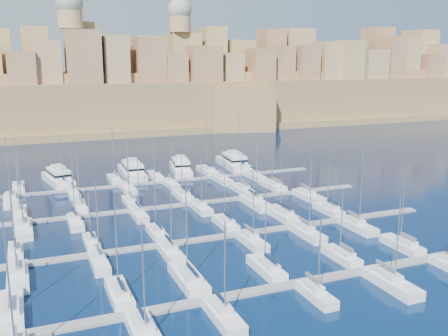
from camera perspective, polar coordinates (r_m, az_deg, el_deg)
name	(u,v)px	position (r m, az deg, el deg)	size (l,w,h in m)	color
ground	(209,217)	(102.27, -1.75, -5.65)	(600.00, 600.00, 0.00)	#030A31
pontoon_near	(292,284)	(73.48, 7.83, -13.02)	(84.00, 2.00, 0.40)	slate
pontoon_mid_near	(232,235)	(91.66, 0.91, -7.67)	(84.00, 2.00, 0.40)	slate
pontoon_mid_far	(193,204)	(111.23, -3.55, -4.08)	(84.00, 2.00, 0.40)	slate
pontoon_far	(166,182)	(131.57, -6.63, -1.56)	(84.00, 2.00, 0.40)	slate
sailboat_0	(11,310)	(70.21, -23.15, -14.71)	(2.98, 9.93, 15.56)	silver
sailboat_1	(119,293)	(70.44, -11.87, -13.86)	(2.66, 8.87, 14.42)	silver
sailboat_2	(189,279)	(73.35, -4.07, -12.49)	(3.20, 10.65, 15.66)	silver
sailboat_3	(266,268)	(76.91, 4.88, -11.32)	(2.68, 8.94, 12.50)	silver
sailboat_4	(342,256)	(83.13, 13.30, -9.78)	(2.46, 8.20, 12.04)	silver
sailboat_5	(402,245)	(90.73, 19.72, -8.28)	(2.60, 8.67, 12.74)	silver
sailboat_7	(144,333)	(60.95, -9.07, -18.14)	(2.93, 9.75, 14.64)	silver
sailboat_8	(223,315)	(63.87, -0.10, -16.48)	(2.67, 8.90, 13.32)	silver
sailboat_9	(316,294)	(70.09, 10.44, -13.97)	(2.28, 7.59, 11.60)	silver
sailboat_10	(391,283)	(75.78, 18.56, -12.31)	(2.96, 9.86, 13.76)	silver
sailboat_12	(16,252)	(89.47, -22.70, -8.82)	(2.31, 7.72, 11.71)	silver
sailboat_13	(91,242)	(89.80, -14.92, -8.19)	(2.23, 7.42, 10.17)	silver
sailboat_14	(157,233)	(92.05, -7.66, -7.35)	(2.41, 8.04, 13.14)	silver
sailboat_15	(226,223)	(96.33, 0.18, -6.33)	(2.58, 8.59, 13.19)	silver
sailboat_16	(282,214)	(102.30, 6.63, -5.27)	(3.09, 10.30, 16.26)	silver
sailboat_17	(329,210)	(107.01, 11.88, -4.69)	(2.57, 8.57, 12.86)	silver
sailboat_18	(18,277)	(79.61, -22.49, -11.40)	(2.95, 9.84, 14.76)	silver
sailboat_19	(99,262)	(80.94, -14.07, -10.42)	(2.42, 8.08, 13.91)	silver
sailboat_20	(171,253)	(82.73, -6.09, -9.61)	(2.64, 8.80, 12.34)	silver
sailboat_21	(252,241)	(87.54, 3.18, -8.29)	(2.63, 8.78, 13.23)	silver
sailboat_22	(307,233)	(92.44, 9.50, -7.31)	(2.73, 9.12, 14.44)	silver
sailboat_23	(357,226)	(98.23, 14.97, -6.37)	(2.82, 9.40, 15.89)	silver
sailboat_24	(20,213)	(110.74, -22.26, -4.78)	(2.56, 8.54, 14.12)	silver
sailboat_25	(80,207)	(111.04, -16.09, -4.30)	(2.45, 8.18, 12.03)	silver
sailboat_26	(130,202)	(112.40, -10.68, -3.81)	(2.38, 7.94, 13.75)	silver
sailboat_27	(183,195)	(115.89, -4.74, -3.15)	(2.75, 9.16, 13.52)	silver
sailboat_28	(242,189)	(121.11, 2.06, -2.43)	(2.78, 9.28, 14.97)	silver
sailboat_29	(273,186)	(124.94, 5.65, -2.02)	(2.88, 9.58, 13.98)	silver
sailboat_30	(24,229)	(100.08, -21.91, -6.50)	(3.06, 10.18, 17.32)	silver
sailboat_31	(75,222)	(101.15, -16.64, -5.94)	(2.58, 8.60, 14.19)	silver
sailboat_32	(139,214)	(103.09, -9.69, -5.25)	(2.47, 8.22, 13.34)	silver
sailboat_33	(201,208)	(106.35, -2.67, -4.54)	(2.59, 8.63, 13.42)	silver
sailboat_34	(255,203)	(109.87, 3.62, -3.97)	(3.30, 11.01, 16.86)	silver
sailboat_35	(308,196)	(116.62, 9.63, -3.17)	(3.07, 10.24, 14.73)	silver
sailboat_36	(19,188)	(132.35, -22.43, -2.10)	(2.77, 9.24, 13.99)	silver
sailboat_37	(63,184)	(132.40, -17.93, -1.76)	(2.64, 8.79, 13.27)	silver
sailboat_38	(115,179)	(134.01, -12.38, -1.27)	(2.73, 9.11, 15.27)	silver
sailboat_39	(155,176)	(136.17, -7.91, -0.89)	(2.73, 9.11, 12.84)	silver
sailboat_40	(207,171)	(141.16, -1.94, -0.30)	(3.12, 10.39, 15.55)	silver
sailboat_41	(239,168)	(144.65, 1.76, 0.01)	(3.02, 10.06, 16.25)	silver
sailboat_42	(11,200)	(121.22, -23.16, -3.41)	(3.08, 10.26, 15.55)	silver
sailboat_43	(74,193)	(122.69, -16.81, -2.78)	(2.38, 7.95, 12.09)	silver
sailboat_44	(128,188)	(123.94, -10.91, -2.31)	(2.67, 8.90, 13.95)	silver
sailboat_45	(171,184)	(126.81, -6.06, -1.84)	(2.43, 8.09, 10.87)	silver
sailboat_46	(222,179)	(130.73, -0.20, -1.32)	(2.71, 9.05, 13.79)	silver
sailboat_47	(255,176)	(134.64, 3.60, -0.95)	(2.65, 8.84, 12.72)	silver
motor_yacht_a	(58,177)	(135.87, -18.41, -1.01)	(7.61, 16.48, 5.25)	silver
motor_yacht_b	(132,170)	(139.17, -10.46, -0.27)	(5.92, 17.87, 5.25)	silver
motor_yacht_c	(181,167)	(141.75, -4.97, 0.11)	(7.60, 16.68, 5.25)	silver
motor_yacht_d	(234,162)	(148.62, 1.10, 0.73)	(7.28, 19.14, 5.25)	silver
fortified_city	(95,95)	(249.34, -14.53, 8.03)	(460.00, 108.95, 59.52)	brown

